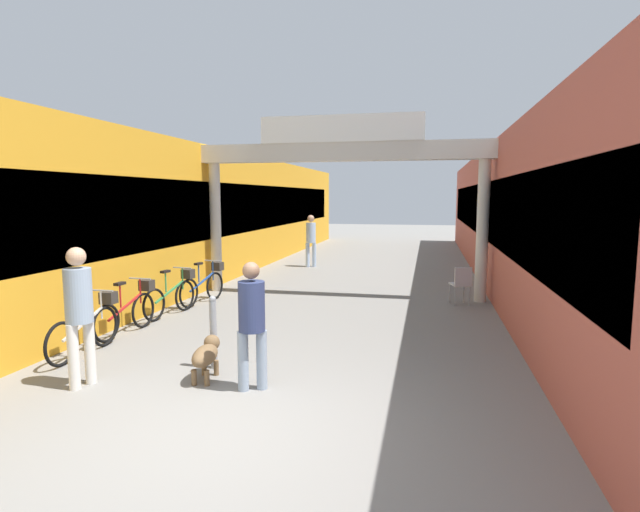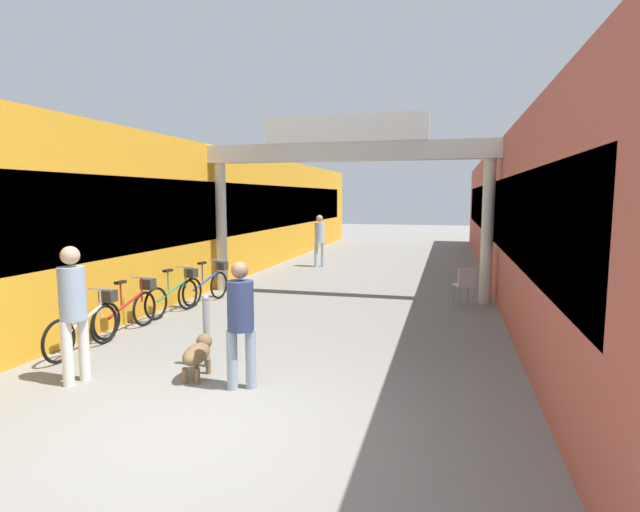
% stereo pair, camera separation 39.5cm
% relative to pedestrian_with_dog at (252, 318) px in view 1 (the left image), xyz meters
% --- Properties ---
extents(ground_plane, '(80.00, 80.00, 0.00)m').
position_rel_pedestrian_with_dog_xyz_m(ground_plane, '(0.06, -1.16, -0.95)').
color(ground_plane, gray).
extents(storefront_left, '(3.00, 26.00, 3.83)m').
position_rel_pedestrian_with_dog_xyz_m(storefront_left, '(-5.03, 9.84, 0.96)').
color(storefront_left, gold).
rests_on(storefront_left, ground_plane).
extents(storefront_right, '(3.00, 26.00, 3.83)m').
position_rel_pedestrian_with_dog_xyz_m(storefront_right, '(5.16, 9.84, 0.96)').
color(storefront_right, '#B25142').
rests_on(storefront_right, ground_plane).
extents(arcade_sign_gateway, '(7.40, 0.47, 4.42)m').
position_rel_pedestrian_with_dog_xyz_m(arcade_sign_gateway, '(0.06, 6.29, 2.22)').
color(arcade_sign_gateway, beige).
rests_on(arcade_sign_gateway, ground_plane).
extents(pedestrian_with_dog, '(0.46, 0.46, 1.67)m').
position_rel_pedestrian_with_dog_xyz_m(pedestrian_with_dog, '(0.00, 0.00, 0.00)').
color(pedestrian_with_dog, '#8C9EB2').
rests_on(pedestrian_with_dog, ground_plane).
extents(pedestrian_companion, '(0.42, 0.42, 1.84)m').
position_rel_pedestrian_with_dog_xyz_m(pedestrian_companion, '(-2.23, -0.36, 0.11)').
color(pedestrian_companion, silver).
rests_on(pedestrian_companion, ground_plane).
extents(pedestrian_carrying_crate, '(0.45, 0.45, 1.84)m').
position_rel_pedestrian_with_dog_xyz_m(pedestrian_carrying_crate, '(-1.88, 11.22, 0.11)').
color(pedestrian_carrying_crate, '#A5BFE0').
rests_on(pedestrian_carrying_crate, ground_plane).
extents(dog_on_leash, '(0.36, 0.76, 0.55)m').
position_rel_pedestrian_with_dog_xyz_m(dog_on_leash, '(-0.75, 0.24, -0.61)').
color(dog_on_leash, brown).
rests_on(dog_on_leash, ground_plane).
extents(bicycle_silver_nearest, '(0.46, 1.69, 0.98)m').
position_rel_pedestrian_with_dog_xyz_m(bicycle_silver_nearest, '(-3.05, 0.87, -0.52)').
color(bicycle_silver_nearest, black).
rests_on(bicycle_silver_nearest, ground_plane).
extents(bicycle_red_second, '(0.46, 1.69, 0.98)m').
position_rel_pedestrian_with_dog_xyz_m(bicycle_red_second, '(-3.12, 2.08, -0.52)').
color(bicycle_red_second, black).
rests_on(bicycle_red_second, ground_plane).
extents(bicycle_green_third, '(0.46, 1.68, 0.98)m').
position_rel_pedestrian_with_dog_xyz_m(bicycle_green_third, '(-3.05, 3.56, -0.52)').
color(bicycle_green_third, black).
rests_on(bicycle_green_third, ground_plane).
extents(bicycle_blue_farthest, '(0.47, 1.67, 0.98)m').
position_rel_pedestrian_with_dog_xyz_m(bicycle_blue_farthest, '(-2.92, 4.81, -0.52)').
color(bicycle_blue_farthest, black).
rests_on(bicycle_blue_farthest, ground_plane).
extents(bollard_post_metal, '(0.10, 0.10, 1.07)m').
position_rel_pedestrian_with_dog_xyz_m(bollard_post_metal, '(-0.84, 0.66, -0.41)').
color(bollard_post_metal, gray).
rests_on(bollard_post_metal, ground_plane).
extents(cafe_chair_aluminium_nearer, '(0.51, 0.51, 0.89)m').
position_rel_pedestrian_with_dog_xyz_m(cafe_chair_aluminium_nearer, '(2.94, 5.81, -0.41)').
color(cafe_chair_aluminium_nearer, gray).
rests_on(cafe_chair_aluminium_nearer, ground_plane).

